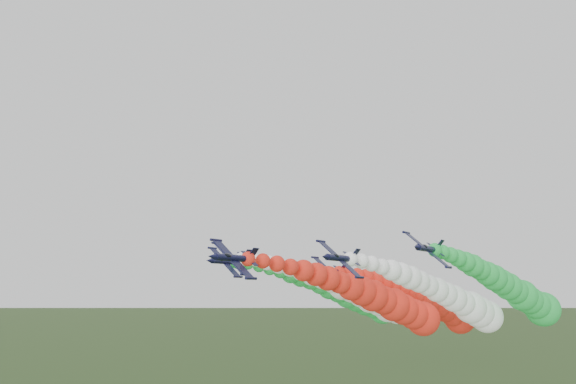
{
  "coord_description": "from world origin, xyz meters",
  "views": [
    {
      "loc": [
        51.47,
        -72.66,
        32.92
      ],
      "look_at": [
        -3.51,
        8.47,
        49.93
      ],
      "focal_mm": 35.0,
      "sensor_mm": 36.0,
      "label": 1
    }
  ],
  "objects_px": {
    "jet_lead": "(385,302)",
    "jet_outer_right": "(517,293)",
    "jet_inner_left": "(362,296)",
    "jet_inner_right": "(457,301)",
    "jet_outer_left": "(348,296)",
    "jet_trail": "(432,305)"
  },
  "relations": [
    {
      "from": "jet_lead",
      "to": "jet_outer_right",
      "type": "height_order",
      "value": "jet_outer_right"
    },
    {
      "from": "jet_inner_left",
      "to": "jet_inner_right",
      "type": "height_order",
      "value": "jet_inner_left"
    },
    {
      "from": "jet_outer_left",
      "to": "jet_outer_right",
      "type": "xyz_separation_m",
      "value": [
        40.59,
        2.67,
        0.84
      ]
    },
    {
      "from": "jet_inner_left",
      "to": "jet_inner_right",
      "type": "bearing_deg",
      "value": 0.93
    },
    {
      "from": "jet_outer_left",
      "to": "jet_trail",
      "type": "relative_size",
      "value": 0.99
    },
    {
      "from": "jet_inner_right",
      "to": "jet_outer_right",
      "type": "xyz_separation_m",
      "value": [
        10.49,
        9.1,
        1.76
      ]
    },
    {
      "from": "jet_inner_left",
      "to": "jet_outer_left",
      "type": "distance_m",
      "value": 10.07
    },
    {
      "from": "jet_outer_left",
      "to": "jet_inner_left",
      "type": "bearing_deg",
      "value": -42.49
    },
    {
      "from": "jet_inner_left",
      "to": "jet_outer_right",
      "type": "distance_m",
      "value": 34.5
    },
    {
      "from": "jet_inner_right",
      "to": "jet_outer_left",
      "type": "distance_m",
      "value": 30.79
    },
    {
      "from": "jet_inner_right",
      "to": "jet_trail",
      "type": "bearing_deg",
      "value": 125.13
    },
    {
      "from": "jet_inner_right",
      "to": "jet_inner_left",
      "type": "bearing_deg",
      "value": -179.07
    },
    {
      "from": "jet_lead",
      "to": "jet_outer_right",
      "type": "relative_size",
      "value": 1.0
    },
    {
      "from": "jet_inner_left",
      "to": "jet_trail",
      "type": "xyz_separation_m",
      "value": [
        10.8,
        17.25,
        -2.28
      ]
    },
    {
      "from": "jet_outer_right",
      "to": "jet_trail",
      "type": "distance_m",
      "value": 23.87
    },
    {
      "from": "jet_inner_left",
      "to": "jet_inner_right",
      "type": "relative_size",
      "value": 0.99
    },
    {
      "from": "jet_outer_left",
      "to": "jet_trail",
      "type": "height_order",
      "value": "jet_outer_left"
    },
    {
      "from": "jet_outer_right",
      "to": "jet_inner_right",
      "type": "bearing_deg",
      "value": -139.06
    },
    {
      "from": "jet_outer_right",
      "to": "jet_trail",
      "type": "xyz_separation_m",
      "value": [
        -22.37,
        7.78,
        -3.02
      ]
    },
    {
      "from": "jet_outer_left",
      "to": "jet_trail",
      "type": "bearing_deg",
      "value": 29.83
    },
    {
      "from": "jet_lead",
      "to": "jet_outer_left",
      "type": "bearing_deg",
      "value": 133.5
    },
    {
      "from": "jet_inner_left",
      "to": "jet_outer_right",
      "type": "xyz_separation_m",
      "value": [
        33.16,
        9.47,
        0.74
      ]
    }
  ]
}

